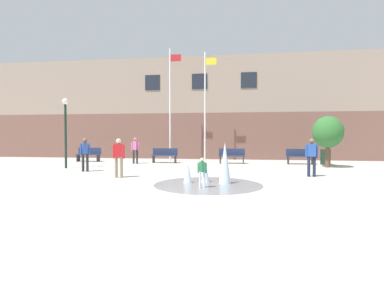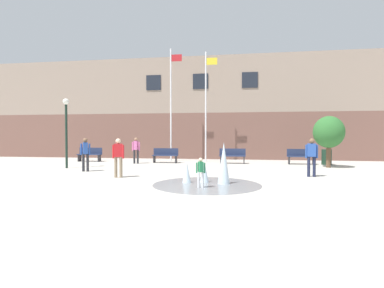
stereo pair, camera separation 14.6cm
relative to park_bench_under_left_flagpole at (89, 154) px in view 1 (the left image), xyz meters
name	(u,v)px [view 1 (the left image)]	position (x,y,z in m)	size (l,w,h in m)	color
ground_plane	(132,203)	(7.01, -11.32, -0.48)	(100.00, 100.00, 0.00)	#B2ADA3
library_building	(204,111)	(7.01, 6.04, 3.26)	(36.00, 6.05, 7.48)	brown
splash_fountain	(213,170)	(8.80, -7.93, 0.01)	(3.77, 3.77, 1.47)	gray
park_bench_under_left_flagpole	(89,154)	(0.00, 0.00, 0.00)	(1.60, 0.44, 0.91)	#28282D
park_bench_under_right_flagpole	(165,155)	(5.18, -0.18, 0.00)	(1.60, 0.44, 0.91)	#28282D
park_bench_near_trashcan	(232,156)	(9.37, -0.01, 0.00)	(1.60, 0.44, 0.91)	#28282D
park_bench_far_right	(300,156)	(13.42, 0.07, 0.00)	(1.60, 0.44, 0.91)	#28282D
adult_in_red	(135,148)	(3.53, -0.97, 0.45)	(0.50, 0.35, 1.59)	#28282D
child_with_pink_shirt	(202,170)	(8.51, -8.85, 0.10)	(0.31, 0.24, 0.99)	silver
adult_near_bench	(119,155)	(4.89, -6.96, 0.45)	(0.50, 0.31, 1.59)	#89755B
teen_by_trashcan	(85,152)	(2.52, -5.22, 0.45)	(0.50, 0.39, 1.59)	#28282D
adult_watching	(312,154)	(12.72, -5.54, 0.45)	(0.50, 0.26, 1.59)	#1E233D
flagpole_left	(170,101)	(5.27, 1.16, 3.52)	(0.80, 0.10, 7.51)	silver
flagpole_right	(205,103)	(7.62, 1.16, 3.36)	(0.80, 0.10, 7.20)	silver
lamp_post_left_lane	(65,122)	(0.79, -3.99, 1.93)	(0.32, 0.32, 3.65)	#192D23
trash_can	(325,157)	(14.86, 0.04, -0.03)	(0.56, 0.56, 0.90)	#193323
street_tree_near_building	(328,132)	(14.50, -1.58, 1.41)	(1.60, 1.60, 2.76)	brown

